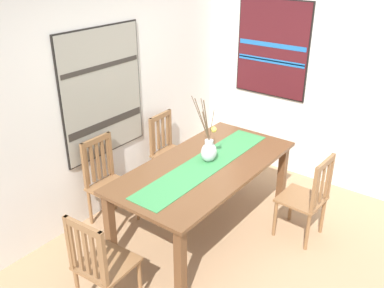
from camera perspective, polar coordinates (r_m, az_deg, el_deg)
ground_plane at (r=4.31m, az=8.46°, el=-15.04°), size 6.40×6.40×0.03m
wall_back at (r=4.66m, az=-10.86°, el=7.35°), size 6.40×0.12×2.70m
wall_side at (r=5.22m, az=19.61°, el=8.28°), size 0.12×6.40×2.70m
dining_table at (r=4.25m, az=1.79°, el=-3.94°), size 2.04×1.00×0.77m
table_runner at (r=4.21m, az=1.81°, el=-2.74°), size 1.87×0.36×0.01m
centerpiece_vase at (r=4.22m, az=2.31°, el=-0.81°), size 0.21×0.27×0.70m
chair_0 at (r=5.18m, az=-3.09°, el=-0.81°), size 0.44×0.44×0.92m
chair_1 at (r=4.57m, az=-11.42°, el=-4.89°), size 0.42×0.42×0.96m
chair_2 at (r=3.53m, az=-12.33°, el=-15.49°), size 0.45×0.45×0.94m
chair_3 at (r=4.39m, az=15.37°, el=-6.99°), size 0.44×0.44×0.93m
painting_on_back_wall at (r=4.50m, az=-12.03°, el=6.79°), size 1.07×0.05×1.36m
painting_on_side_wall at (r=5.42m, az=10.86°, el=12.57°), size 0.05×0.96×1.20m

